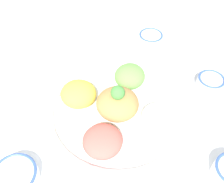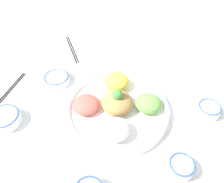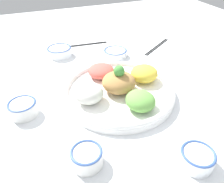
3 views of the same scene
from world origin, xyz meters
The scene contains 9 objects.
ground_plane centered at (0.00, 0.00, 0.00)m, with size 2.40×2.40×0.00m, color white.
salad_platter centered at (-0.02, 0.04, 0.03)m, with size 0.39×0.39×0.12m.
sauce_bowl_red centered at (0.22, -0.15, 0.03)m, with size 0.08×0.08×0.05m.
sauce_bowl_dark centered at (-0.41, -0.10, 0.02)m, with size 0.11×0.11×0.04m.
rice_bowl_plain centered at (0.32, 0.10, 0.02)m, with size 0.09×0.09×0.04m.
sauce_bowl_far centered at (-0.31, 0.14, 0.02)m, with size 0.11×0.11×0.03m.
chopsticks_pair_near centered at (-0.33, 0.38, 0.00)m, with size 0.14×0.21×0.01m.
chopsticks_pair_far centered at (-0.49, 0.05, 0.00)m, with size 0.03×0.20×0.01m.
serving_spoon_main centered at (-0.30, -0.20, 0.00)m, with size 0.13×0.06×0.01m.
Camera 2 is at (0.07, -0.47, 0.67)m, focal length 35.00 mm.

